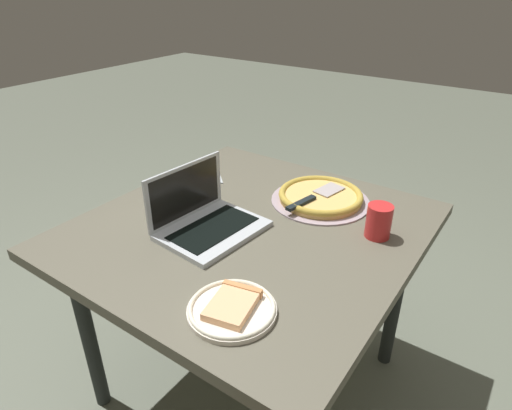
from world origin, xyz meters
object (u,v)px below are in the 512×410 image
(dining_table, at_px, (250,244))
(pizza_tray, at_px, (320,197))
(pizza_plate, at_px, (232,308))
(drink_cup, at_px, (379,221))
(table_knife, at_px, (216,170))
(laptop, at_px, (205,219))

(dining_table, relative_size, pizza_tray, 3.02)
(dining_table, height_order, pizza_tray, pizza_tray)
(pizza_plate, distance_m, drink_cup, 0.58)
(dining_table, relative_size, table_knife, 6.47)
(pizza_plate, height_order, pizza_tray, pizza_tray)
(laptop, distance_m, pizza_plate, 0.42)
(pizza_plate, relative_size, drink_cup, 2.05)
(laptop, xyz_separation_m, pizza_tray, (-0.22, -0.40, -0.02))
(laptop, bearing_deg, pizza_tray, -119.07)
(laptop, distance_m, table_knife, 0.48)
(dining_table, height_order, pizza_plate, pizza_plate)
(pizza_plate, relative_size, pizza_tray, 0.62)
(laptop, bearing_deg, table_knife, -54.79)
(pizza_plate, bearing_deg, pizza_tray, -81.60)
(pizza_plate, distance_m, pizza_tray, 0.68)
(pizza_tray, xyz_separation_m, drink_cup, (-0.27, 0.11, 0.04))
(laptop, distance_m, pizza_tray, 0.46)
(dining_table, height_order, laptop, laptop)
(pizza_tray, bearing_deg, table_knife, 0.58)
(pizza_tray, distance_m, table_knife, 0.50)
(pizza_plate, xyz_separation_m, table_knife, (0.60, -0.66, -0.01))
(laptop, bearing_deg, drink_cup, -149.49)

